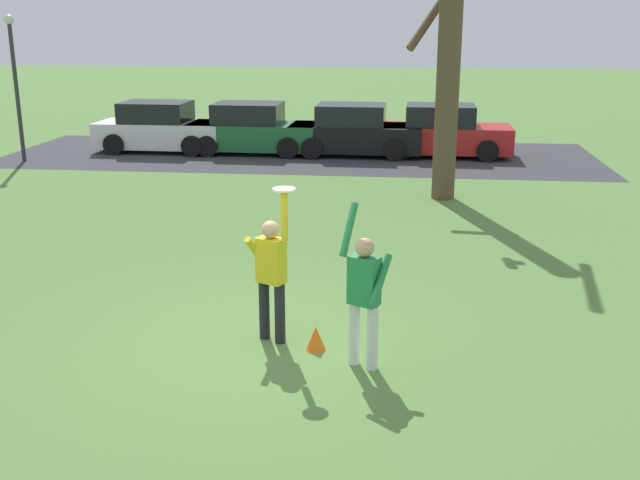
% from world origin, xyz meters
% --- Properties ---
extents(ground_plane, '(120.00, 120.00, 0.00)m').
position_xyz_m(ground_plane, '(0.00, 0.00, 0.00)').
color(ground_plane, '#567F3D').
extents(person_catcher, '(0.58, 0.51, 2.08)m').
position_xyz_m(person_catcher, '(0.18, 0.14, 0.98)').
color(person_catcher, black).
rests_on(person_catcher, ground_plane).
extents(person_defender, '(0.64, 0.60, 2.04)m').
position_xyz_m(person_defender, '(1.43, -0.51, 0.98)').
color(person_defender, silver).
rests_on(person_defender, ground_plane).
extents(frisbee_disc, '(0.29, 0.29, 0.02)m').
position_xyz_m(frisbee_disc, '(0.38, 0.04, 2.09)').
color(frisbee_disc, white).
rests_on(frisbee_disc, person_catcher).
extents(parked_car_white, '(4.13, 2.10, 1.59)m').
position_xyz_m(parked_car_white, '(-6.03, 14.68, 0.73)').
color(parked_car_white, white).
rests_on(parked_car_white, ground_plane).
extents(parked_car_green, '(4.13, 2.10, 1.59)m').
position_xyz_m(parked_car_green, '(-3.01, 14.66, 0.73)').
color(parked_car_green, '#1E6633').
rests_on(parked_car_green, ground_plane).
extents(parked_car_black, '(4.13, 2.10, 1.59)m').
position_xyz_m(parked_car_black, '(0.28, 14.62, 0.73)').
color(parked_car_black, black).
rests_on(parked_car_black, ground_plane).
extents(parked_car_red, '(4.13, 2.10, 1.59)m').
position_xyz_m(parked_car_red, '(3.05, 14.78, 0.73)').
color(parked_car_red, red).
rests_on(parked_car_red, ground_plane).
extents(parking_strip, '(18.41, 6.40, 0.01)m').
position_xyz_m(parking_strip, '(-1.43, 14.42, 0.00)').
color(parking_strip, '#38383D').
rests_on(parking_strip, ground_plane).
extents(bare_tree_tall, '(1.80, 1.93, 7.68)m').
position_xyz_m(bare_tree_tall, '(2.76, 8.86, 3.49)').
color(bare_tree_tall, brown).
rests_on(bare_tree_tall, ground_plane).
extents(lamppost_by_lot, '(0.28, 0.28, 4.26)m').
position_xyz_m(lamppost_by_lot, '(-9.58, 12.42, 2.59)').
color(lamppost_by_lot, '#2D2D33').
rests_on(lamppost_by_lot, ground_plane).
extents(field_cone_orange, '(0.26, 0.26, 0.32)m').
position_xyz_m(field_cone_orange, '(0.79, -0.10, 0.16)').
color(field_cone_orange, orange).
rests_on(field_cone_orange, ground_plane).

